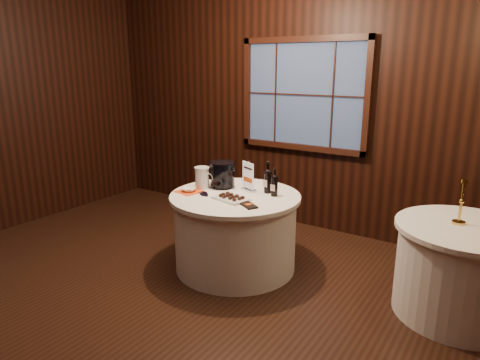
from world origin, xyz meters
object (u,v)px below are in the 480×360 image
Objects in this scene: port_bottle_left at (268,179)px; cracker_bowl at (189,190)px; side_table at (461,271)px; grape_bunch at (205,193)px; brass_candlestick at (461,208)px; sign_stand at (249,181)px; port_bottle_right at (274,184)px; ice_bucket at (222,174)px; chocolate_plate at (231,198)px; main_table at (235,231)px; chocolate_box at (248,205)px; glass_pitcher at (202,178)px.

port_bottle_left reaches higher than cracker_bowl.
side_table is at bearing 17.14° from port_bottle_left.
grape_bunch reaches higher than side_table.
port_bottle_left is at bearing -176.54° from brass_candlestick.
sign_stand is 0.30m from port_bottle_right.
cracker_bowl is 2.43m from brass_candlestick.
ice_bucket is 0.45m from chocolate_plate.
port_bottle_right is (0.34, 0.17, 0.50)m from main_table.
sign_stand is at bearing -152.48° from port_bottle_left.
chocolate_box is at bearing -33.49° from ice_bucket.
chocolate_box is (0.26, -0.41, -0.10)m from sign_stand.
port_bottle_left is at bearing -177.74° from side_table.
glass_pitcher is at bearing -167.44° from chocolate_box.
side_table is at bearing -25.84° from brass_candlestick.
ice_bucket is 1.64× the size of grape_bunch.
main_table is at bearing -170.22° from brass_candlestick.
port_bottle_left is 0.12m from port_bottle_right.
chocolate_plate is 0.25m from chocolate_box.
glass_pitcher is at bearing 134.52° from grape_bunch.
grape_bunch is at bearing -86.17° from ice_bucket.
grape_bunch reaches higher than chocolate_box.
port_bottle_right is 0.77m from glass_pitcher.
brass_candlestick reaches higher than grape_bunch.
chocolate_plate is at bearing 3.99° from grape_bunch.
glass_pitcher is at bearing -140.82° from ice_bucket.
chocolate_box is at bearing -66.92° from port_bottle_left.
grape_bunch is (-0.57, -0.35, -0.10)m from port_bottle_right.
sign_stand is at bearing -175.58° from brass_candlestick.
cracker_bowl is at bearing -108.80° from glass_pitcher.
cracker_bowl is (-0.03, -0.18, -0.09)m from glass_pitcher.
side_table is 4.90× the size of glass_pitcher.
side_table is 1.74m from port_bottle_right.
chocolate_box is 0.89× the size of glass_pitcher.
port_bottle_left is at bearing 30.96° from cracker_bowl.
ice_bucket is 0.67m from chocolate_box.
brass_candlestick reaches higher than port_bottle_right.
port_bottle_left reaches higher than main_table.
side_table is 2.32m from ice_bucket.
port_bottle_left is 0.44m from chocolate_plate.
brass_candlestick is at bearing 154.16° from side_table.
ice_bucket is at bearing -176.50° from port_bottle_right.
ice_bucket is 0.21m from glass_pitcher.
side_table is 3.56× the size of sign_stand.
port_bottle_right is (-1.66, -0.13, 0.50)m from side_table.
main_table is 4.02× the size of port_bottle_left.
chocolate_box is (0.24, -0.07, -0.01)m from chocolate_plate.
cracker_bowl is (-0.50, -0.01, 0.00)m from chocolate_plate.
chocolate_box is (0.30, -0.23, 0.39)m from main_table.
port_bottle_left is 2.29× the size of cracker_bowl.
sign_stand is at bearing 10.33° from ice_bucket.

